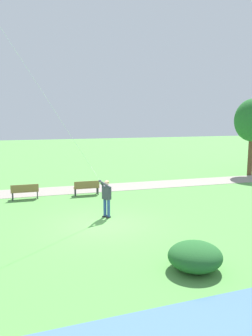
{
  "coord_description": "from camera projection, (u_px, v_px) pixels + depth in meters",
  "views": [
    {
      "loc": [
        12.7,
        -3.31,
        4.47
      ],
      "look_at": [
        -0.43,
        1.21,
        2.33
      ],
      "focal_mm": 33.67,
      "sensor_mm": 36.0,
      "label": 1
    }
  ],
  "objects": [
    {
      "name": "park_bench_far_walkway",
      "position": [
        87.0,
        187.0,
        18.7
      ],
      "size": [
        0.5,
        1.52,
        0.88
      ],
      "color": "olive",
      "rests_on": "ground"
    },
    {
      "name": "lakeside_shrub",
      "position": [
        195.0,
        256.0,
        9.41
      ],
      "size": [
        1.56,
        1.65,
        0.85
      ],
      "primitive_type": "ellipsoid",
      "color": "#236028",
      "rests_on": "ground"
    },
    {
      "name": "walkway_path",
      "position": [
        105.0,
        188.0,
        20.79
      ],
      "size": [
        3.74,
        32.07,
        0.02
      ],
      "primitive_type": "cube",
      "rotation": [
        0.0,
        0.0,
        -0.04
      ],
      "color": "gray",
      "rests_on": "ground"
    },
    {
      "name": "person_kite_flyer",
      "position": [
        106.0,
        195.0,
        14.37
      ],
      "size": [
        0.52,
        0.62,
        1.83
      ],
      "color": "#232328",
      "rests_on": "ground"
    },
    {
      "name": "ground_plane",
      "position": [
        103.0,
        224.0,
        13.61
      ],
      "size": [
        120.0,
        120.0,
        0.0
      ],
      "primitive_type": "plane",
      "color": "#569947"
    },
    {
      "name": "park_bench_near_walkway",
      "position": [
        25.0,
        191.0,
        17.72
      ],
      "size": [
        0.5,
        1.52,
        0.88
      ],
      "color": "olive",
      "rests_on": "ground"
    }
  ]
}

